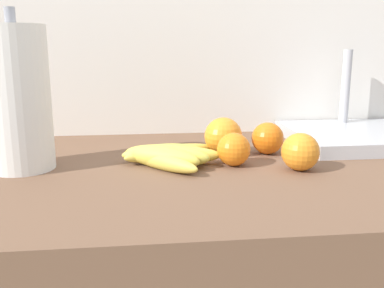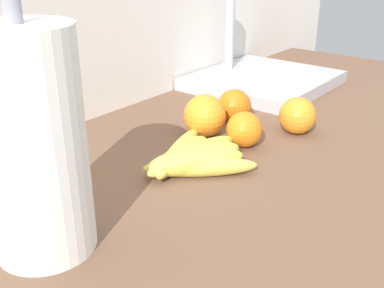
{
  "view_description": "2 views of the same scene",
  "coord_description": "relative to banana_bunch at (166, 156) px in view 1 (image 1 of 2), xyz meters",
  "views": [
    {
      "loc": [
        -0.06,
        -0.83,
        1.11
      ],
      "look_at": [
        0.04,
        0.03,
        0.91
      ],
      "focal_mm": 40.59,
      "sensor_mm": 36.0,
      "label": 1
    },
    {
      "loc": [
        -0.55,
        -0.42,
        1.22
      ],
      "look_at": [
        -0.02,
        0.01,
        0.92
      ],
      "focal_mm": 42.94,
      "sensor_mm": 36.0,
      "label": 2
    }
  ],
  "objects": [
    {
      "name": "orange_back_left",
      "position": [
        0.23,
        0.07,
        0.02
      ],
      "size": [
        0.07,
        0.07,
        0.07
      ],
      "primitive_type": "sphere",
      "color": "orange",
      "rests_on": "counter"
    },
    {
      "name": "paper_towel_roll",
      "position": [
        -0.28,
        0.01,
        0.12
      ],
      "size": [
        0.12,
        0.12,
        0.3
      ],
      "color": "white",
      "rests_on": "counter"
    },
    {
      "name": "sink_basin",
      "position": [
        0.5,
        0.16,
        -0.0
      ],
      "size": [
        0.35,
        0.32,
        0.22
      ],
      "color": "#B7BABF",
      "rests_on": "counter"
    },
    {
      "name": "orange_center",
      "position": [
        0.13,
        0.07,
        0.02
      ],
      "size": [
        0.08,
        0.08,
        0.08
      ],
      "primitive_type": "sphere",
      "color": "orange",
      "rests_on": "counter"
    },
    {
      "name": "orange_front",
      "position": [
        0.14,
        -0.02,
        0.01
      ],
      "size": [
        0.07,
        0.07,
        0.07
      ],
      "primitive_type": "sphere",
      "color": "orange",
      "rests_on": "counter"
    },
    {
      "name": "wall_back",
      "position": [
        0.01,
        0.35,
        -0.24
      ],
      "size": [
        2.34,
        0.06,
        1.3
      ],
      "primitive_type": "cube",
      "color": "silver",
      "rests_on": "ground"
    },
    {
      "name": "orange_back_right",
      "position": [
        0.26,
        -0.07,
        0.02
      ],
      "size": [
        0.07,
        0.07,
        0.07
      ],
      "primitive_type": "sphere",
      "color": "orange",
      "rests_on": "counter"
    },
    {
      "name": "banana_bunch",
      "position": [
        0.0,
        0.0,
        0.0
      ],
      "size": [
        0.21,
        0.2,
        0.04
      ],
      "color": "#DDC44C",
      "rests_on": "counter"
    }
  ]
}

